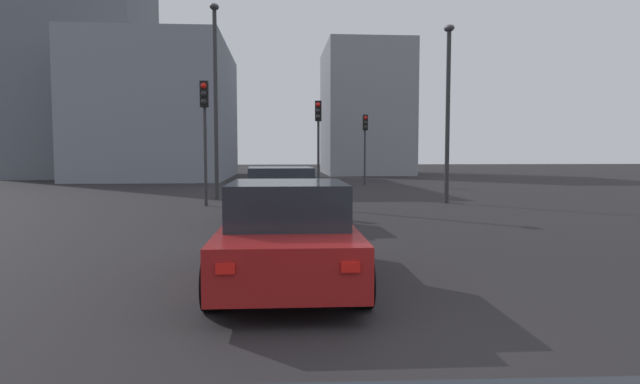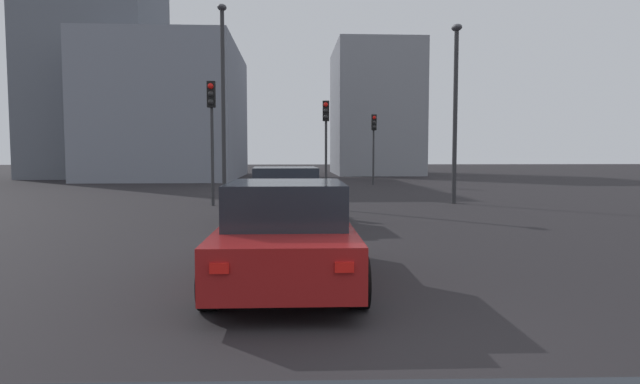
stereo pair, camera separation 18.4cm
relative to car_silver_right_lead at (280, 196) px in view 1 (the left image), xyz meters
name	(u,v)px [view 1 (the left image)]	position (x,y,z in m)	size (l,w,h in m)	color
ground_plane	(435,359)	(-9.39, -1.46, -0.82)	(160.00, 160.00, 0.20)	black
car_silver_right_lead	(280,196)	(0.00, 0.00, 0.00)	(4.29, 2.20, 1.48)	#A8AAB2
car_red_right_second	(288,234)	(-6.66, -0.09, -0.01)	(4.49, 2.06, 1.46)	maroon
traffic_light_near_left	(318,127)	(9.78, -1.73, 2.27)	(0.33, 0.31, 4.17)	#2D2D30
traffic_light_near_right	(365,134)	(16.55, -4.93, 2.19)	(0.32, 0.29, 4.05)	#2D2D30
traffic_light_far_left	(205,117)	(4.73, 2.59, 2.39)	(0.32, 0.28, 4.34)	#2D2D30
street_lamp_kerbside	(215,86)	(7.33, 2.50, 3.76)	(0.56, 0.36, 7.65)	#2D2D30
street_lamp_far	(448,98)	(5.12, -6.14, 3.15)	(0.56, 0.36, 6.48)	#2D2D30
building_facade_left	(364,111)	(32.81, -7.46, 4.76)	(10.43, 6.98, 10.96)	gray
building_facade_center	(163,113)	(26.38, 8.54, 4.03)	(15.00, 9.72, 9.51)	gray
building_facade_right	(88,77)	(28.44, 14.54, 6.88)	(9.83, 8.77, 15.20)	slate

